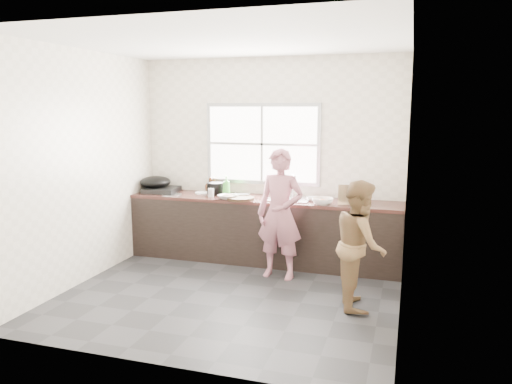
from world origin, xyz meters
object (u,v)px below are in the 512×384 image
(woman, at_px, (280,218))
(pot_lid_left, at_px, (172,195))
(bowl_held, at_px, (313,198))
(bottle_brown_short, at_px, (210,185))
(black_pot, at_px, (215,189))
(wok, at_px, (155,182))
(cutting_board, at_px, (241,199))
(burner, at_px, (162,190))
(bowl_mince, at_px, (227,197))
(dish_rack, at_px, (352,194))
(glass_jar, at_px, (211,193))
(bottle_green, at_px, (226,186))
(plate_food, at_px, (203,193))
(bowl_crabs, at_px, (322,202))
(bottle_brown_tall, at_px, (214,185))
(person_side, at_px, (360,244))
(pot_lid_right, at_px, (207,193))

(woman, relative_size, pot_lid_left, 5.32)
(bowl_held, xyz_separation_m, bottle_brown_short, (-1.50, 0.22, 0.06))
(black_pot, distance_m, wok, 0.90)
(cutting_board, distance_m, burner, 1.28)
(black_pot, height_order, wok, wok)
(bowl_mince, distance_m, burner, 1.10)
(dish_rack, bearing_deg, cutting_board, 173.87)
(woman, distance_m, bottle_brown_short, 1.47)
(woman, distance_m, cutting_board, 0.72)
(woman, xyz_separation_m, glass_jar, (-1.07, 0.43, 0.19))
(pot_lid_left, bearing_deg, bottle_green, 12.29)
(woman, distance_m, plate_food, 1.44)
(burner, height_order, pot_lid_left, burner)
(plate_food, xyz_separation_m, pot_lid_left, (-0.36, -0.25, -0.00))
(cutting_board, bearing_deg, bowl_mince, 180.00)
(cutting_board, height_order, burner, burner)
(black_pot, xyz_separation_m, pot_lid_left, (-0.55, -0.23, -0.08))
(glass_jar, xyz_separation_m, burner, (-0.81, 0.14, -0.02))
(bowl_crabs, xyz_separation_m, bowl_held, (-0.17, 0.22, -0.00))
(bottle_green, relative_size, wok, 0.64)
(bowl_mince, xyz_separation_m, bottle_brown_tall, (-0.36, 0.44, 0.07))
(bowl_crabs, bearing_deg, person_side, -60.00)
(woman, bearing_deg, black_pot, 156.34)
(woman, relative_size, pot_lid_right, 5.51)
(black_pot, distance_m, bottle_green, 0.21)
(bottle_green, bearing_deg, bottle_brown_tall, 139.78)
(pot_lid_right, bearing_deg, bowl_mince, -37.36)
(plate_food, bearing_deg, bowl_crabs, -9.97)
(pot_lid_right, bearing_deg, wok, -173.80)
(person_side, relative_size, bottle_brown_short, 6.94)
(bottle_green, distance_m, bottle_brown_tall, 0.35)
(pot_lid_left, height_order, pot_lid_right, same)
(bottle_brown_short, bearing_deg, bottle_green, -34.67)
(black_pot, distance_m, bottle_brown_tall, 0.18)
(person_side, bearing_deg, bowl_mince, 49.88)
(bottle_brown_short, distance_m, burner, 0.69)
(bowl_mince, height_order, burner, burner)
(bottle_green, distance_m, pot_lid_right, 0.37)
(cutting_board, bearing_deg, dish_rack, 4.86)
(bowl_mince, bearing_deg, bottle_brown_short, 133.52)
(cutting_board, distance_m, glass_jar, 0.46)
(cutting_board, xyz_separation_m, bowl_held, (0.90, 0.22, 0.01))
(bowl_held, relative_size, bottle_brown_tall, 1.01)
(burner, bearing_deg, dish_rack, -2.36)
(bottle_green, xyz_separation_m, pot_lid_left, (-0.74, -0.16, -0.13))
(bowl_mince, bearing_deg, glass_jar, 161.43)
(person_side, height_order, burner, person_side)
(bowl_mince, relative_size, bottle_brown_tall, 1.18)
(bowl_mince, bearing_deg, black_pot, 134.76)
(bottle_green, bearing_deg, wok, 178.85)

